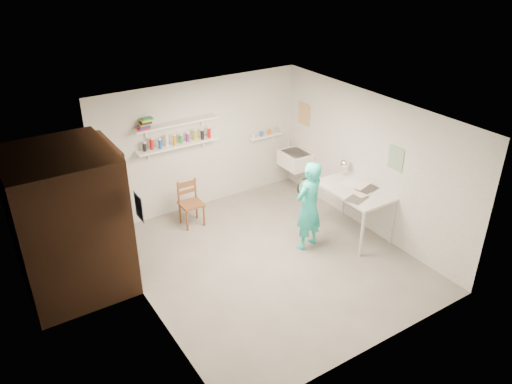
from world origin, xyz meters
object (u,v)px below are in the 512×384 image
work_table (352,211)px  desk_lamp (345,164)px  man (308,206)px  wooden_chair (191,204)px  belfast_sink (296,159)px  wall_clock (303,186)px

work_table → desk_lamp: desk_lamp is taller
man → wooden_chair: size_ratio=1.84×
man → wooden_chair: 2.12m
belfast_sink → wall_clock: (-0.96, -1.48, 0.31)m
wall_clock → wooden_chair: bearing=120.6°
man → desk_lamp: size_ratio=9.51×
wooden_chair → work_table: 2.79m
wall_clock → wooden_chair: size_ratio=0.33×
wooden_chair → work_table: work_table is taller
man → wall_clock: bearing=-114.7°
belfast_sink → desk_lamp: 1.33m
wooden_chair → work_table: size_ratio=0.64×
wooden_chair → belfast_sink: bearing=2.7°
belfast_sink → desk_lamp: bearing=-85.5°
desk_lamp → wall_clock: bearing=-169.1°
belfast_sink → desk_lamp: (0.10, -1.27, 0.37)m
work_table → desk_lamp: bearing=67.6°
belfast_sink → man: bearing=-120.7°
work_table → desk_lamp: 0.85m
wall_clock → desk_lamp: desk_lamp is taller
man → wall_clock: size_ratio=5.56×
belfast_sink → man: 1.97m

